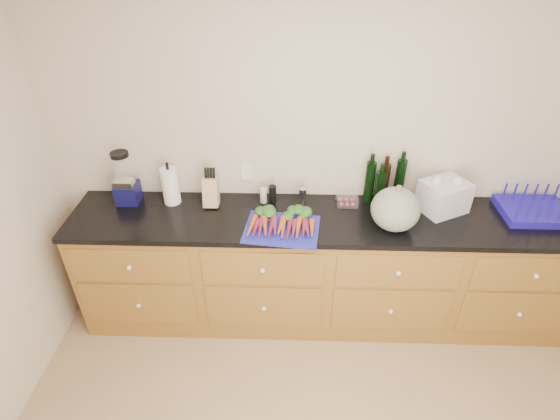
{
  "coord_description": "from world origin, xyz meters",
  "views": [
    {
      "loc": [
        -0.27,
        -1.2,
        2.68
      ],
      "look_at": [
        -0.34,
        1.2,
        1.06
      ],
      "focal_mm": 28.0,
      "sensor_mm": 36.0,
      "label": 1
    }
  ],
  "objects_px": {
    "blender_appliance": "(125,181)",
    "squash": "(395,209)",
    "knife_block": "(211,192)",
    "dish_rack": "(534,209)",
    "cutting_board": "(282,229)",
    "paper_towel": "(170,186)",
    "tomato_box": "(347,200)",
    "carrots": "(282,222)"
  },
  "relations": [
    {
      "from": "carrots",
      "to": "tomato_box",
      "type": "distance_m",
      "value": 0.55
    },
    {
      "from": "cutting_board",
      "to": "dish_rack",
      "type": "distance_m",
      "value": 1.77
    },
    {
      "from": "carrots",
      "to": "cutting_board",
      "type": "bearing_deg",
      "value": -90.0
    },
    {
      "from": "paper_towel",
      "to": "tomato_box",
      "type": "xyz_separation_m",
      "value": [
        1.27,
        0.01,
        -0.1
      ]
    },
    {
      "from": "knife_block",
      "to": "tomato_box",
      "type": "relative_size",
      "value": 1.41
    },
    {
      "from": "knife_block",
      "to": "tomato_box",
      "type": "xyz_separation_m",
      "value": [
        0.98,
        0.03,
        -0.07
      ]
    },
    {
      "from": "dish_rack",
      "to": "squash",
      "type": "bearing_deg",
      "value": -169.67
    },
    {
      "from": "blender_appliance",
      "to": "dish_rack",
      "type": "height_order",
      "value": "blender_appliance"
    },
    {
      "from": "squash",
      "to": "knife_block",
      "type": "distance_m",
      "value": 1.28
    },
    {
      "from": "paper_towel",
      "to": "squash",
      "type": "bearing_deg",
      "value": -9.67
    },
    {
      "from": "carrots",
      "to": "squash",
      "type": "relative_size",
      "value": 1.38
    },
    {
      "from": "paper_towel",
      "to": "tomato_box",
      "type": "height_order",
      "value": "paper_towel"
    },
    {
      "from": "tomato_box",
      "to": "carrots",
      "type": "bearing_deg",
      "value": -147.41
    },
    {
      "from": "cutting_board",
      "to": "blender_appliance",
      "type": "bearing_deg",
      "value": 164.26
    },
    {
      "from": "cutting_board",
      "to": "tomato_box",
      "type": "bearing_deg",
      "value": 35.52
    },
    {
      "from": "dish_rack",
      "to": "carrots",
      "type": "bearing_deg",
      "value": -173.33
    },
    {
      "from": "dish_rack",
      "to": "paper_towel",
      "type": "bearing_deg",
      "value": 178.21
    },
    {
      "from": "squash",
      "to": "knife_block",
      "type": "height_order",
      "value": "squash"
    },
    {
      "from": "squash",
      "to": "knife_block",
      "type": "xyz_separation_m",
      "value": [
        -1.26,
        0.24,
        -0.04
      ]
    },
    {
      "from": "knife_block",
      "to": "dish_rack",
      "type": "distance_m",
      "value": 2.27
    },
    {
      "from": "tomato_box",
      "to": "dish_rack",
      "type": "height_order",
      "value": "dish_rack"
    },
    {
      "from": "carrots",
      "to": "blender_appliance",
      "type": "height_order",
      "value": "blender_appliance"
    },
    {
      "from": "squash",
      "to": "tomato_box",
      "type": "height_order",
      "value": "squash"
    },
    {
      "from": "cutting_board",
      "to": "tomato_box",
      "type": "height_order",
      "value": "tomato_box"
    },
    {
      "from": "dish_rack",
      "to": "blender_appliance",
      "type": "bearing_deg",
      "value": 178.45
    },
    {
      "from": "tomato_box",
      "to": "dish_rack",
      "type": "distance_m",
      "value": 1.3
    },
    {
      "from": "knife_block",
      "to": "cutting_board",
      "type": "bearing_deg",
      "value": -30.22
    },
    {
      "from": "carrots",
      "to": "paper_towel",
      "type": "bearing_deg",
      "value": 160.53
    },
    {
      "from": "cutting_board",
      "to": "squash",
      "type": "relative_size",
      "value": 1.52
    },
    {
      "from": "squash",
      "to": "tomato_box",
      "type": "xyz_separation_m",
      "value": [
        -0.28,
        0.27,
        -0.11
      ]
    },
    {
      "from": "blender_appliance",
      "to": "dish_rack",
      "type": "xyz_separation_m",
      "value": [
        2.88,
        -0.08,
        -0.13
      ]
    },
    {
      "from": "blender_appliance",
      "to": "squash",
      "type": "bearing_deg",
      "value": -7.98
    },
    {
      "from": "carrots",
      "to": "knife_block",
      "type": "distance_m",
      "value": 0.58
    },
    {
      "from": "cutting_board",
      "to": "paper_towel",
      "type": "relative_size",
      "value": 1.79
    },
    {
      "from": "paper_towel",
      "to": "blender_appliance",
      "type": "bearing_deg",
      "value": -179.62
    },
    {
      "from": "carrots",
      "to": "tomato_box",
      "type": "bearing_deg",
      "value": 32.59
    },
    {
      "from": "tomato_box",
      "to": "dish_rack",
      "type": "xyz_separation_m",
      "value": [
        1.29,
        -0.09,
        0.01
      ]
    },
    {
      "from": "blender_appliance",
      "to": "tomato_box",
      "type": "relative_size",
      "value": 2.62
    },
    {
      "from": "squash",
      "to": "blender_appliance",
      "type": "height_order",
      "value": "blender_appliance"
    },
    {
      "from": "cutting_board",
      "to": "carrots",
      "type": "relative_size",
      "value": 1.1
    },
    {
      "from": "cutting_board",
      "to": "tomato_box",
      "type": "xyz_separation_m",
      "value": [
        0.46,
        0.33,
        0.03
      ]
    },
    {
      "from": "knife_block",
      "to": "dish_rack",
      "type": "bearing_deg",
      "value": -1.51
    }
  ]
}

